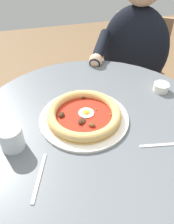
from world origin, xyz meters
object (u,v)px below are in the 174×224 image
object	(u,v)px
ramekin_capers	(161,87)
diner_person	(130,76)
dining_table	(94,146)
water_glass	(12,139)
pizza_on_plate	(84,115)
cafe_chair_diner	(135,68)
fork_utensil	(39,177)

from	to	relation	value
ramekin_capers	diner_person	size ratio (longest dim) A/B	0.06
dining_table	water_glass	bearing A→B (deg)	99.28
ramekin_capers	diner_person	distance (m)	0.53
dining_table	water_glass	size ratio (longest dim) A/B	11.74
water_glass	pizza_on_plate	bearing A→B (deg)	-74.64
water_glass	cafe_chair_diner	world-z (taller)	cafe_chair_diner
water_glass	cafe_chair_diner	bearing A→B (deg)	-46.65
dining_table	fork_utensil	size ratio (longest dim) A/B	5.76
dining_table	ramekin_capers	world-z (taller)	ramekin_capers
dining_table	diner_person	xyz separation A→B (m)	(0.58, -0.41, -0.08)
ramekin_capers	water_glass	bearing A→B (deg)	104.94
ramekin_capers	fork_utensil	bearing A→B (deg)	118.99
fork_utensil	cafe_chair_diner	size ratio (longest dim) A/B	0.19
dining_table	water_glass	world-z (taller)	water_glass
dining_table	water_glass	distance (m)	0.34
water_glass	fork_utensil	xyz separation A→B (m)	(-0.14, -0.07, -0.03)
dining_table	cafe_chair_diner	xyz separation A→B (m)	(0.70, -0.50, -0.10)
pizza_on_plate	diner_person	bearing A→B (deg)	-38.71
dining_table	pizza_on_plate	xyz separation A→B (m)	(0.02, 0.04, 0.16)
fork_utensil	dining_table	bearing A→B (deg)	-49.89
water_glass	ramekin_capers	distance (m)	0.65
water_glass	diner_person	bearing A→B (deg)	-48.22
ramekin_capers	fork_utensil	distance (m)	0.63
ramekin_capers	cafe_chair_diner	bearing A→B (deg)	-16.00
fork_utensil	ramekin_capers	bearing A→B (deg)	-61.01
pizza_on_plate	ramekin_capers	size ratio (longest dim) A/B	5.01
dining_table	diner_person	size ratio (longest dim) A/B	0.81
fork_utensil	diner_person	distance (m)	1.02
cafe_chair_diner	diner_person	bearing A→B (deg)	143.87
fork_utensil	cafe_chair_diner	bearing A→B (deg)	-39.10
pizza_on_plate	cafe_chair_diner	distance (m)	0.90
fork_utensil	cafe_chair_diner	distance (m)	1.17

